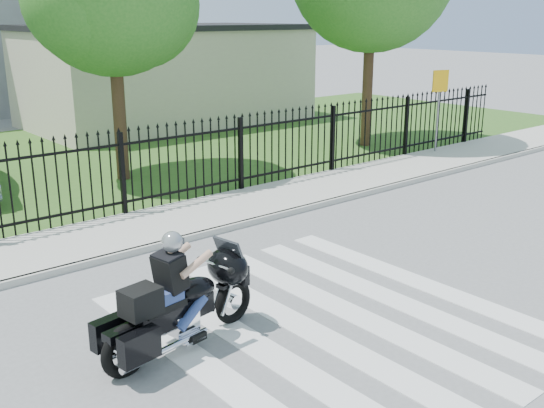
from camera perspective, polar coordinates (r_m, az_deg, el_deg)
ground at (r=8.91m, az=5.26°, el=-10.43°), size 120.00×120.00×0.00m
crosswalk at (r=8.90m, az=5.27°, el=-10.40°), size 5.00×5.50×0.01m
sidewalk at (r=12.63m, az=-10.93°, el=-2.07°), size 40.00×2.00×0.12m
curb at (r=11.80m, az=-8.56°, el=-3.29°), size 40.00×0.12×0.12m
grass_strip at (r=18.89m, az=-21.36°, el=3.13°), size 40.00×12.00×0.02m
iron_fence at (r=13.25m, az=-13.25°, el=2.47°), size 26.00×0.04×1.80m
building_low at (r=25.11m, az=-9.45°, el=11.15°), size 10.00×6.00×3.50m
building_low_roof at (r=25.01m, az=-9.66°, el=15.37°), size 10.20×6.20×0.20m
motorcycle_rider at (r=8.02m, az=-8.42°, el=-8.54°), size 2.41×1.01×1.60m
traffic_sign at (r=19.45m, az=14.78°, el=9.53°), size 0.51×0.20×2.39m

